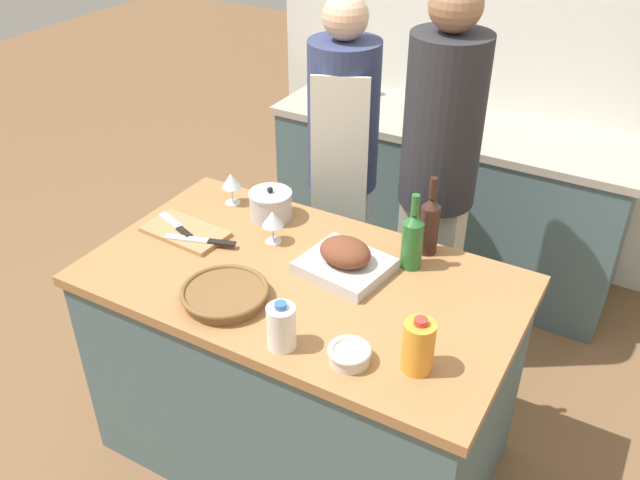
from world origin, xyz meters
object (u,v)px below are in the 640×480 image
knife_chef (202,240)px  cutting_board (185,232)px  condiment_bottle_tall (454,103)px  wine_bottle_dark (430,224)px  wine_glass_left (273,219)px  knife_paring (177,225)px  person_cook_aproned (342,159)px  condiment_bottle_extra (356,90)px  mixing_bowl (349,354)px  wine_bottle_green (412,239)px  stock_pot (271,205)px  juice_jug (418,346)px  milk_jug (281,326)px  person_cook_guest (438,171)px  wicker_basket (225,294)px  roasting_pan (345,260)px  wine_glass_right (231,181)px  condiment_bottle_short (369,84)px

knife_chef → cutting_board: bearing=164.6°
cutting_board → condiment_bottle_tall: (0.50, 1.58, 0.08)m
wine_bottle_dark → knife_chef: bearing=-153.3°
wine_glass_left → knife_paring: 0.40m
person_cook_aproned → condiment_bottle_extra: bearing=90.4°
wine_glass_left → mixing_bowl: bearing=-38.4°
cutting_board → wine_bottle_green: (0.84, 0.23, 0.11)m
stock_pot → person_cook_aproned: 0.53m
juice_jug → wine_bottle_dark: bearing=109.3°
milk_jug → wine_glass_left: bearing=125.6°
juice_jug → mixing_bowl: bearing=-158.2°
milk_jug → person_cook_guest: person_cook_guest is taller
wicker_basket → cutting_board: bearing=145.8°
wicker_basket → knife_chef: bearing=140.0°
mixing_bowl → person_cook_guest: size_ratio=0.08×
cutting_board → wine_glass_left: 0.36m
knife_paring → knife_chef: bearing=-13.2°
person_cook_aproned → stock_pot: bearing=-116.4°
wine_glass_left → knife_paring: bearing=-162.7°
mixing_bowl → juice_jug: (0.18, 0.07, 0.06)m
roasting_pan → mixing_bowl: 0.46m
wine_glass_left → condiment_bottle_tall: size_ratio=0.76×
person_cook_aproned → person_cook_guest: size_ratio=0.94×
milk_jug → condiment_bottle_tall: 1.94m
wicker_basket → condiment_bottle_tall: condiment_bottle_tall is taller
wine_glass_right → condiment_bottle_short: (-0.05, 1.38, -0.03)m
mixing_bowl → juice_jug: 0.21m
roasting_pan → wine_glass_right: wine_glass_right is taller
knife_chef → condiment_bottle_extra: 1.53m
wine_bottle_dark → knife_paring: bearing=-159.3°
wine_bottle_dark → person_cook_aproned: size_ratio=0.19×
wine_glass_left → wine_bottle_dark: bearing=23.0°
wine_glass_left → condiment_bottle_extra: size_ratio=0.72×
milk_jug → wine_bottle_dark: 0.73m
wicker_basket → wine_bottle_green: 0.68m
knife_chef → condiment_bottle_extra: size_ratio=1.48×
roasting_pan → milk_jug: 0.44m
condiment_bottle_tall → mixing_bowl: bearing=-78.6°
stock_pot → wine_glass_left: 0.19m
wicker_basket → mixing_bowl: (0.50, -0.06, 0.00)m
roasting_pan → person_cook_aproned: bearing=118.7°
person_cook_aproned → mixing_bowl: bearing=-83.0°
wine_bottle_dark → milk_jug: bearing=-105.1°
wine_bottle_green → wine_glass_left: 0.53m
juice_jug → condiment_bottle_tall: size_ratio=1.06×
mixing_bowl → person_cook_aproned: size_ratio=0.08×
stock_pot → mixing_bowl: bearing=-41.6°
roasting_pan → wine_bottle_green: size_ratio=1.12×
cutting_board → stock_pot: stock_pot is taller
juice_jug → milk_jug: juice_jug is taller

